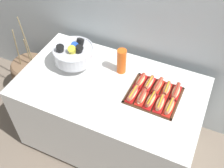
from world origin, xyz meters
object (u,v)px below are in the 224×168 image
Objects in this scene: hot_dog_2 at (151,100)px; hot_dog_5 at (140,81)px; floor_vase at (33,78)px; hot_dog_9 at (176,92)px; hot_dog_0 at (133,94)px; punch_bowl at (74,53)px; buffet_table at (110,113)px; serving_tray at (154,95)px; hot_dog_7 at (158,86)px; hot_dog_3 at (160,104)px; hot_dog_1 at (142,97)px; hot_dog_8 at (167,89)px; cup_stack at (122,61)px; hot_dog_4 at (169,107)px; hot_dog_6 at (149,83)px.

hot_dog_5 is (-0.15, 0.17, -0.00)m from hot_dog_2.
floor_vase reaches higher than hot_dog_9.
punch_bowl is (-0.60, 0.13, 0.11)m from hot_dog_0.
buffet_table is 0.53m from serving_tray.
hot_dog_3 is at bearing -66.77° from hot_dog_7.
hot_dog_9 reaches higher than buffet_table.
punch_bowl reaches higher than hot_dog_1.
hot_dog_3 is at bearing -91.22° from hot_dog_8.
hot_dog_8 is at bearing -1.22° from hot_dog_5.
hot_dog_8 is (0.23, 0.16, -0.00)m from hot_dog_0.
hot_dog_2 is 0.52× the size of punch_bowl.
hot_dog_0 is 1.08× the size of hot_dog_1.
hot_dog_7 is at bearing 178.78° from hot_dog_8.
hot_dog_4 is at bearing -25.69° from cup_stack.
hot_dog_5 is 0.30m from hot_dog_9.
hot_dog_7 is at bearing -1.22° from hot_dog_5.
hot_dog_9 is (0.52, 0.12, 0.42)m from buffet_table.
hot_dog_7 is at bearing 2.28° from punch_bowl.
floor_vase is 2.42× the size of serving_tray.
hot_dog_6 is (0.00, 0.16, -0.00)m from hot_dog_1.
hot_dog_4 is (0.15, -0.09, 0.03)m from serving_tray.
hot_dog_6 is at bearing 178.78° from hot_dog_8.
hot_dog_5 is 0.48× the size of punch_bowl.
buffet_table is 0.52m from hot_dog_6.
floor_vase reaches higher than buffet_table.
hot_dog_2 reaches higher than hot_dog_5.
buffet_table is at bearing -95.74° from cup_stack.
hot_dog_9 is (0.07, -0.00, 0.00)m from hot_dog_8.
hot_dog_1 is 0.91× the size of hot_dog_7.
floor_vase reaches higher than hot_dog_7.
hot_dog_3 is at bearing -9.39° from punch_bowl.
hot_dog_1 is 0.91× the size of hot_dog_2.
hot_dog_6 is 0.23m from hot_dog_9.
hot_dog_2 is at bearing -66.77° from hot_dog_6.
cup_stack reaches higher than buffet_table.
hot_dog_0 is 0.51× the size of punch_bowl.
punch_bowl reaches higher than serving_tray.
hot_dog_7 is at bearing 18.71° from buffet_table.
hot_dog_8 is 0.44m from cup_stack.
buffet_table is 0.51m from hot_dog_1.
hot_dog_1 is 0.95× the size of hot_dog_9.
hot_dog_7 is at bearing 46.51° from hot_dog_0.
punch_bowl reaches higher than hot_dog_6.
hot_dog_0 and hot_dog_8 have the same top height.
buffet_table is 8.64× the size of hot_dog_0.
cup_stack is at bearing 168.55° from hot_dog_7.
hot_dog_1 is at bearing 178.78° from hot_dog_4.
punch_bowl is at bearing 176.02° from serving_tray.
floor_vase is 1.73m from hot_dog_4.
hot_dog_5 is 0.95× the size of hot_dog_6.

